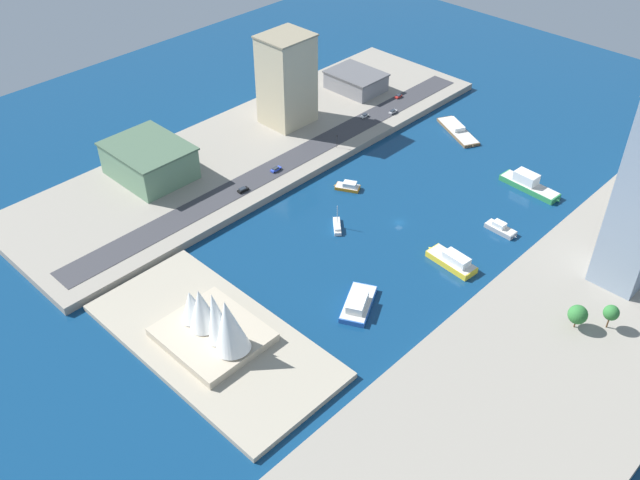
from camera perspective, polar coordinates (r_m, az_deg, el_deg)
The scene contains 23 objects.
ground_plane at distance 281.21m, azimuth 6.45°, elevation 1.40°, with size 440.00×440.00×0.00m, color navy.
quay_west at distance 251.65m, azimuth 21.35°, elevation -6.20°, with size 70.00×240.00×3.25m, color gray.
quay_east at distance 327.78m, azimuth -4.92°, elevation 7.63°, with size 70.00×240.00×3.25m, color gray.
peninsula_point at distance 232.14m, azimuth -8.66°, elevation -8.04°, with size 86.98×42.53×2.00m, color #A89E89.
road_strip at distance 313.27m, azimuth -2.32°, elevation 6.56°, with size 12.57×228.00×0.15m, color #38383D.
water_taxi_orange at distance 298.68m, azimuth 2.30°, elevation 4.38°, with size 11.30×9.01×3.45m.
barge_flat_brown at distance 347.20m, azimuth 11.05°, elevation 8.81°, with size 29.25×20.31×3.36m.
ferry_green_doubledeck at distance 310.86m, azimuth 16.59°, elevation 4.40°, with size 28.23×8.69×6.98m.
yacht_sleek_gray at distance 283.02m, azimuth 14.47°, elevation 0.91°, with size 13.79×5.19×3.92m.
sailboat_small_white at distance 276.14m, azimuth 1.40°, elevation 1.15°, with size 9.95×9.57×10.23m.
ferry_yellow_fast at distance 262.12m, azimuth 10.70°, elevation -1.66°, with size 21.31×8.89×5.55m.
catamaran_blue at distance 241.09m, azimuth 3.11°, elevation -5.16°, with size 16.88×21.54×4.93m.
terminal_long_green at distance 306.97m, azimuth -13.69°, elevation 6.29°, with size 35.10×28.24×14.58m.
warehouse_low_gray at distance 373.26m, azimuth 2.94°, elevation 12.78°, with size 27.96×21.62×9.25m.
office_block_beige at distance 334.87m, azimuth -2.72°, elevation 12.88°, with size 20.17×22.80×42.84m.
hatchback_blue at distance 305.16m, azimuth -3.61°, elevation 5.77°, with size 2.15×5.17×1.63m.
suv_black at distance 292.96m, azimuth -6.28°, elevation 4.09°, with size 2.22×4.95×1.62m.
sedan_silver at distance 352.38m, azimuth 5.94°, elevation 10.34°, with size 1.91×4.88×1.59m.
van_white at distance 347.48m, azimuth 3.64°, elevation 10.04°, with size 2.15×4.49×1.55m.
pickup_red at distance 367.72m, azimuth 6.38°, elevation 11.54°, with size 2.19×4.31×1.53m.
traffic_light_waterfront at distance 319.96m, azimuth 1.38°, elevation 8.19°, with size 0.36×0.36×6.50m.
opera_landmark at distance 224.97m, azimuth -8.63°, elevation -6.66°, with size 32.73×28.57×22.00m.
park_tree_cluster at distance 242.49m, azimuth 21.03°, elevation -5.62°, with size 13.41×12.96×9.04m.
Camera 1 is at (-133.33, 183.41, 166.33)m, focal length 39.41 mm.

